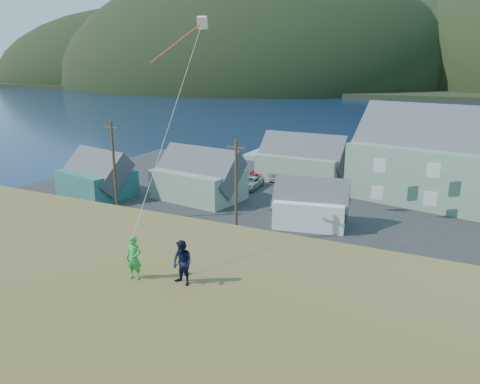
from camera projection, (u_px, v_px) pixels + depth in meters
name	position (u px, v px, depth m)	size (l,w,h in m)	color
ground	(275.00, 258.00, 36.51)	(900.00, 900.00, 0.00)	#0A1638
grass_strip	(265.00, 268.00, 34.77)	(110.00, 8.00, 0.10)	#4C3D19
waterfront_lot	(334.00, 202.00, 51.16)	(72.00, 36.00, 0.12)	#28282B
wharf	(336.00, 157.00, 73.48)	(26.00, 14.00, 0.90)	gray
far_shore	(457.00, 83.00, 321.08)	(900.00, 320.00, 2.00)	black
shed_teal	(96.00, 176.00, 52.82)	(9.32, 7.40, 6.51)	#2B6657
shed_palegreen_near	(198.00, 176.00, 51.51)	(10.44, 7.38, 7.05)	gray
shed_white	(311.00, 204.00, 43.23)	(7.62, 5.79, 5.45)	white
shed_palegreen_far	(302.00, 159.00, 59.78)	(11.24, 6.73, 7.40)	gray
utility_poles	(262.00, 194.00, 37.34)	(33.67, 0.24, 9.54)	#47331E
parked_cars	(277.00, 178.00, 58.62)	(24.85, 12.93, 1.57)	navy
kite_flyer_green	(134.00, 258.00, 16.74)	(0.59, 0.38, 1.61)	green
kite_flyer_navy	(182.00, 263.00, 16.31)	(0.79, 0.61, 1.62)	black
kite_rig	(198.00, 29.00, 21.54)	(1.40, 4.11, 11.00)	beige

